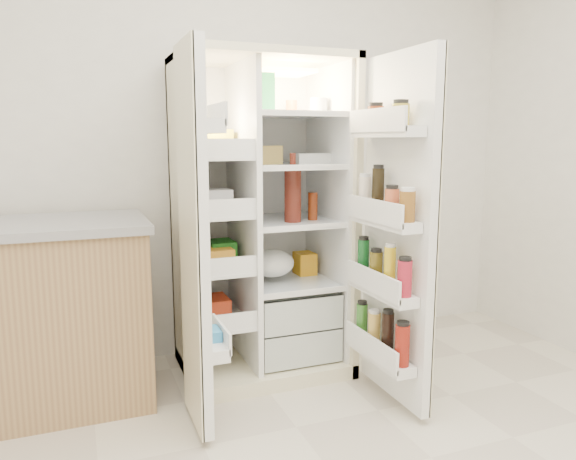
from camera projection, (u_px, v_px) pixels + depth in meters
name	position (u px, v px, depth m)	size (l,w,h in m)	color
wall_back	(229.00, 139.00, 3.38)	(4.00, 0.02, 2.70)	silver
refrigerator	(261.00, 244.00, 3.19)	(0.92, 0.70, 1.80)	beige
freezer_door	(195.00, 242.00, 2.43)	(0.15, 0.40, 1.72)	white
fridge_door	(395.00, 236.00, 2.70)	(0.17, 0.58, 1.72)	white
kitchen_counter	(15.00, 317.00, 2.70)	(1.30, 0.69, 0.95)	#9B7A4D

